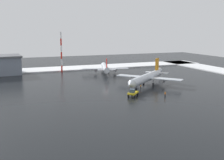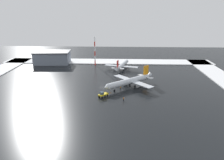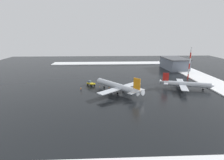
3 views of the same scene
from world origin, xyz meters
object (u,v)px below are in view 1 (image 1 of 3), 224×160
at_px(pushback_tug, 133,93).
at_px(ground_crew_by_nose_gear, 165,94).
at_px(antenna_mast, 61,52).
at_px(traffic_cone_mid_line, 135,92).
at_px(ground_crew_near_tug, 141,86).
at_px(airplane_parked_starboard, 147,78).
at_px(traffic_cone_near_nose, 134,84).
at_px(airplane_foreground_jet, 105,68).
at_px(ground_crew_mid_apron, 129,83).

relative_size(pushback_tug, ground_crew_by_nose_gear, 2.83).
xyz_separation_m(antenna_mast, traffic_cone_mid_line, (-13.50, 53.67, -9.50)).
bearing_deg(ground_crew_by_nose_gear, traffic_cone_mid_line, -100.72).
relative_size(pushback_tug, ground_crew_near_tug, 2.83).
height_order(airplane_parked_starboard, antenna_mast, antenna_mast).
relative_size(airplane_parked_starboard, pushback_tug, 5.24).
height_order(ground_crew_by_nose_gear, antenna_mast, antenna_mast).
xyz_separation_m(pushback_tug, ground_crew_by_nose_gear, (-9.10, 4.11, -0.31)).
xyz_separation_m(ground_crew_by_nose_gear, ground_crew_near_tug, (1.33, -13.83, 0.00)).
bearing_deg(traffic_cone_near_nose, pushback_tug, 62.40).
xyz_separation_m(pushback_tug, antenna_mast, (10.26, -58.59, 8.49)).
bearing_deg(pushback_tug, airplane_foreground_jet, -145.85).
height_order(pushback_tug, antenna_mast, antenna_mast).
relative_size(ground_crew_by_nose_gear, traffic_cone_mid_line, 3.11).
distance_m(ground_crew_near_tug, traffic_cone_mid_line, 6.63).
bearing_deg(airplane_foreground_jet, ground_crew_near_tug, -164.90).
bearing_deg(ground_crew_by_nose_gear, airplane_parked_starboard, -143.84).
height_order(traffic_cone_near_nose, traffic_cone_mid_line, same).
bearing_deg(ground_crew_by_nose_gear, pushback_tug, -67.99).
bearing_deg(airplane_foreground_jet, airplane_parked_starboard, -157.54).
bearing_deg(pushback_tug, airplane_parked_starboard, -177.76).
height_order(ground_crew_near_tug, ground_crew_mid_apron, same).
relative_size(ground_crew_near_tug, ground_crew_mid_apron, 1.00).
distance_m(pushback_tug, antenna_mast, 60.08).
relative_size(airplane_foreground_jet, pushback_tug, 5.36).
height_order(pushback_tug, ground_crew_by_nose_gear, pushback_tug).
relative_size(ground_crew_mid_apron, traffic_cone_near_nose, 3.11).
bearing_deg(antenna_mast, airplane_parked_starboard, 116.67).
distance_m(ground_crew_by_nose_gear, traffic_cone_near_nose, 21.18).
distance_m(antenna_mast, traffic_cone_near_nose, 46.72).
relative_size(ground_crew_mid_apron, antenna_mast, 0.09).
relative_size(ground_crew_by_nose_gear, traffic_cone_near_nose, 3.11).
bearing_deg(traffic_cone_near_nose, antenna_mast, -65.22).
distance_m(ground_crew_mid_apron, traffic_cone_mid_line, 12.22).
xyz_separation_m(airplane_foreground_jet, ground_crew_near_tug, (0.73, 38.49, -1.62)).
bearing_deg(airplane_parked_starboard, ground_crew_by_nose_gear, 39.20).
relative_size(pushback_tug, antenna_mast, 0.25).
relative_size(ground_crew_by_nose_gear, ground_crew_mid_apron, 1.00).
bearing_deg(pushback_tug, ground_crew_near_tug, -174.50).
height_order(ground_crew_by_nose_gear, ground_crew_near_tug, same).
distance_m(airplane_parked_starboard, antenna_mast, 50.69).
bearing_deg(antenna_mast, ground_crew_near_tug, 110.25).
xyz_separation_m(ground_crew_near_tug, traffic_cone_near_nose, (-1.15, -7.34, -0.70)).
bearing_deg(ground_crew_near_tug, airplane_foreground_jet, 44.45).
bearing_deg(ground_crew_near_tug, traffic_cone_near_nose, 36.67).
distance_m(ground_crew_mid_apron, antenna_mast, 45.98).
height_order(airplane_foreground_jet, antenna_mast, antenna_mast).
relative_size(ground_crew_by_nose_gear, antenna_mast, 0.09).
bearing_deg(traffic_cone_mid_line, airplane_parked_starboard, -135.86).
bearing_deg(traffic_cone_mid_line, pushback_tug, 56.56).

